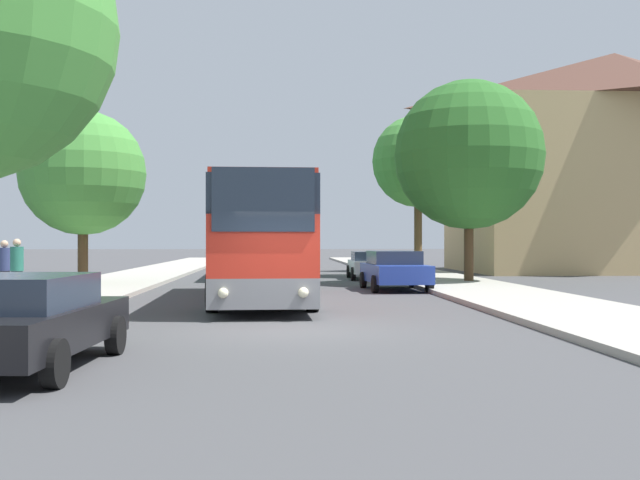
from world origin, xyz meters
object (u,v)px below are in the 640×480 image
bus_front (261,239)px  pedestrian_waiting_far (4,269)px  tree_right_mid (469,155)px  parked_car_left_curb (20,319)px  tree_left_near (83,173)px  bus_rear (265,241)px  tree_right_near (418,162)px  bus_middle (264,242)px  pedestrian_waiting_near (17,269)px  parked_car_right_near (395,269)px  parked_car_right_far (369,264)px

bus_front → pedestrian_waiting_far: bearing=-177.2°
tree_right_mid → parked_car_left_curb: bearing=-120.1°
pedestrian_waiting_far → tree_left_near: tree_left_near is taller
bus_rear → bus_front: bearing=-88.3°
parked_car_left_curb → bus_front: bearing=78.3°
parked_car_left_curb → tree_right_near: tree_right_near is taller
bus_middle → parked_car_left_curb: 27.55m
tree_left_near → tree_right_near: bearing=27.1°
pedestrian_waiting_near → tree_left_near: (-0.34, 8.51, 3.48)m
parked_car_left_curb → parked_car_right_near: (8.00, 16.71, 0.05)m
bus_rear → pedestrian_waiting_far: bus_rear is taller
parked_car_right_far → tree_right_mid: size_ratio=0.52×
tree_left_near → tree_right_mid: tree_right_mid is taller
bus_front → parked_car_right_far: (4.86, 12.77, -1.17)m
pedestrian_waiting_far → tree_right_mid: bearing=-161.8°
bus_rear → parked_car_right_near: size_ratio=2.68×
bus_front → bus_rear: bus_front is taller
parked_car_left_curb → pedestrian_waiting_far: bearing=113.7°
parked_car_left_curb → parked_car_right_far: (8.03, 24.69, -0.01)m
pedestrian_waiting_near → tree_left_near: tree_left_near is taller
tree_right_near → parked_car_right_near: bearing=-105.5°
bus_middle → tree_right_near: 8.86m
bus_rear → tree_left_near: size_ratio=1.76×
bus_front → pedestrian_waiting_far: bus_front is taller
bus_front → tree_left_near: size_ratio=1.76×
bus_front → tree_right_near: tree_right_near is taller
bus_front → pedestrian_waiting_far: size_ratio=7.08×
bus_middle → parked_car_right_near: 11.82m
bus_front → bus_rear: (-0.35, 31.37, -0.04)m
bus_rear → parked_car_right_near: bearing=-77.9°
pedestrian_waiting_far → tree_left_near: (0.23, 7.88, 3.50)m
tree_right_near → pedestrian_waiting_far: bearing=-134.2°
parked_car_right_far → parked_car_left_curb: bearing=73.3°
parked_car_right_near → parked_car_right_far: size_ratio=1.02×
tree_right_near → tree_left_near: bearing=-152.9°
tree_right_mid → bus_front: bearing=-135.9°
pedestrian_waiting_near → tree_right_mid: 18.58m
bus_rear → parked_car_right_near: 27.11m
parked_car_left_curb → tree_left_near: tree_left_near is taller
bus_rear → tree_right_near: tree_right_near is taller
tree_right_near → bus_middle: bearing=176.2°
bus_rear → pedestrian_waiting_near: (-6.51, -32.57, -0.80)m
bus_rear → tree_right_near: size_ratio=1.49×
pedestrian_waiting_near → bus_rear: bearing=-148.2°
bus_rear → bus_middle: bearing=-88.3°
tree_right_near → tree_right_mid: bearing=-82.5°
bus_rear → parked_car_right_far: bus_rear is taller
bus_rear → parked_car_left_curb: bus_rear is taller
bus_rear → tree_right_mid: (8.88, -23.12, 3.60)m
parked_car_right_far → bus_middle: bearing=-26.6°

